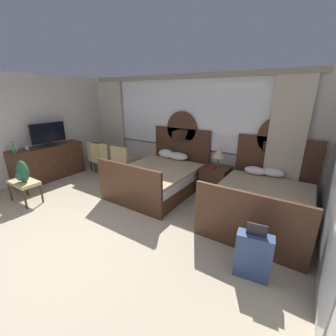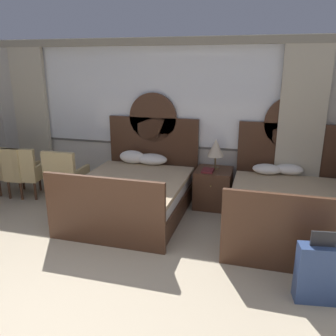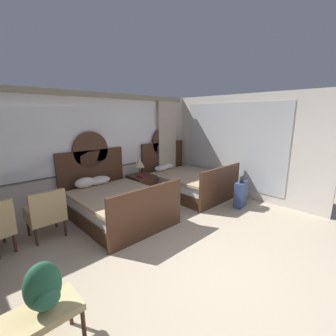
{
  "view_description": "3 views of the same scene",
  "coord_description": "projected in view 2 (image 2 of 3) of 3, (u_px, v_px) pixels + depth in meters",
  "views": [
    {
      "loc": [
        2.85,
        -1.34,
        2.22
      ],
      "look_at": [
        0.56,
        2.13,
        0.81
      ],
      "focal_mm": 23.47,
      "sensor_mm": 36.0,
      "label": 1
    },
    {
      "loc": [
        1.87,
        -2.13,
        2.29
      ],
      "look_at": [
        0.7,
        2.09,
        0.96
      ],
      "focal_mm": 37.04,
      "sensor_mm": 36.0,
      "label": 2
    },
    {
      "loc": [
        -2.39,
        -1.43,
        2.16
      ],
      "look_at": [
        1.24,
        2.32,
        0.96
      ],
      "focal_mm": 24.55,
      "sensor_mm": 36.0,
      "label": 3
    }
  ],
  "objects": [
    {
      "name": "ground_plane",
      "position": [
        31.0,
        329.0,
        3.11
      ],
      "size": [
        24.0,
        24.0,
        0.0
      ],
      "primitive_type": "plane",
      "color": "tan"
    },
    {
      "name": "wall_back_window",
      "position": [
        154.0,
        112.0,
        6.09
      ],
      "size": [
        6.43,
        0.22,
        2.7
      ],
      "color": "beige",
      "rests_on": "ground_plane"
    },
    {
      "name": "bed_near_window",
      "position": [
        135.0,
        191.0,
        5.44
      ],
      "size": [
        1.63,
        2.13,
        1.8
      ],
      "color": "#472B1C",
      "rests_on": "ground_plane"
    },
    {
      "name": "bed_near_mirror",
      "position": [
        289.0,
        207.0,
        4.84
      ],
      "size": [
        1.63,
        2.13,
        1.8
      ],
      "color": "#472B1C",
      "rests_on": "ground_plane"
    },
    {
      "name": "nightstand_between_beds",
      "position": [
        213.0,
        188.0,
        5.7
      ],
      "size": [
        0.58,
        0.61,
        0.63
      ],
      "color": "#472B1C",
      "rests_on": "ground_plane"
    },
    {
      "name": "table_lamp_on_nightstand",
      "position": [
        216.0,
        148.0,
        5.59
      ],
      "size": [
        0.27,
        0.27,
        0.49
      ],
      "color": "brown",
      "rests_on": "nightstand_between_beds"
    },
    {
      "name": "book_on_nightstand",
      "position": [
        208.0,
        170.0,
        5.52
      ],
      "size": [
        0.18,
        0.26,
        0.03
      ],
      "color": "maroon",
      "rests_on": "nightstand_between_beds"
    },
    {
      "name": "armchair_by_window_left",
      "position": [
        65.0,
        174.0,
        5.87
      ],
      "size": [
        0.58,
        0.58,
        0.9
      ],
      "color": "tan",
      "rests_on": "ground_plane"
    },
    {
      "name": "armchair_by_window_centre",
      "position": [
        25.0,
        170.0,
        6.08
      ],
      "size": [
        0.66,
        0.66,
        0.9
      ],
      "color": "tan",
      "rests_on": "ground_plane"
    },
    {
      "name": "armchair_by_window_right",
      "position": [
        15.0,
        169.0,
        6.13
      ],
      "size": [
        0.62,
        0.62,
        0.9
      ],
      "color": "tan",
      "rests_on": "ground_plane"
    },
    {
      "name": "suitcase_on_floor",
      "position": [
        318.0,
        273.0,
        3.39
      ],
      "size": [
        0.45,
        0.24,
        0.76
      ],
      "color": "navy",
      "rests_on": "ground_plane"
    }
  ]
}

